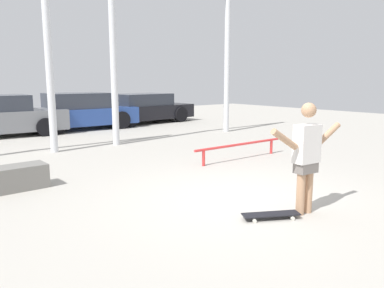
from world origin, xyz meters
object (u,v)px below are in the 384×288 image
object	(u,v)px
skateboarder	(307,153)
parked_car_black	(143,109)
grind_rail	(240,146)
parked_car_blue	(80,112)
skateboard	(271,214)

from	to	relation	value
skateboarder	parked_car_black	xyz separation A→B (m)	(4.44, 11.62, -0.25)
parked_car_black	grind_rail	bearing A→B (deg)	-111.39
skateboarder	parked_car_blue	distance (m)	11.39
skateboarder	parked_car_blue	bearing A→B (deg)	89.08
skateboarder	grind_rail	distance (m)	3.89
skateboard	grind_rail	distance (m)	4.05
skateboarder	skateboard	distance (m)	1.02
grind_rail	parked_car_blue	distance (m)	8.10
grind_rail	skateboarder	bearing A→B (deg)	-122.21
skateboarder	parked_car_blue	world-z (taller)	skateboarder
parked_car_black	skateboard	bearing A→B (deg)	-118.97
grind_rail	parked_car_black	bearing A→B (deg)	74.03
skateboard	parked_car_black	size ratio (longest dim) A/B	0.17
parked_car_blue	skateboard	bearing A→B (deg)	-97.24
parked_car_blue	skateboarder	bearing A→B (deg)	-94.37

